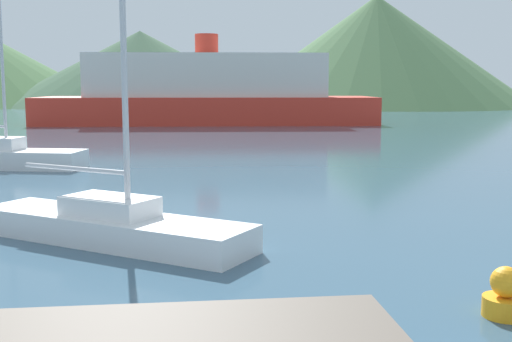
# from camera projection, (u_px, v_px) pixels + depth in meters

# --- Properties ---
(sailboat_inner) EXTENTS (6.34, 3.57, 8.50)m
(sailboat_inner) POSITION_uv_depth(u_px,v_px,m) (111.00, 222.00, 12.99)
(sailboat_inner) COLOR white
(sailboat_inner) RESTS_ON ground_plane
(ferry_distant) EXTENTS (27.91, 12.44, 7.19)m
(ferry_distant) POSITION_uv_depth(u_px,v_px,m) (207.00, 93.00, 52.15)
(ferry_distant) COLOR red
(ferry_distant) RESTS_ON ground_plane
(buoy_marker) EXTENTS (0.62, 0.62, 0.71)m
(buoy_marker) POSITION_uv_depth(u_px,v_px,m) (505.00, 296.00, 8.85)
(buoy_marker) COLOR orange
(buoy_marker) RESTS_ON ground_plane
(hill_central) EXTENTS (43.37, 43.37, 11.25)m
(hill_central) POSITION_uv_depth(u_px,v_px,m) (141.00, 68.00, 98.15)
(hill_central) COLOR #38563D
(hill_central) RESTS_ON ground_plane
(hill_east) EXTENTS (45.90, 45.90, 16.28)m
(hill_east) POSITION_uv_depth(u_px,v_px,m) (376.00, 51.00, 96.27)
(hill_east) COLOR #476B42
(hill_east) RESTS_ON ground_plane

